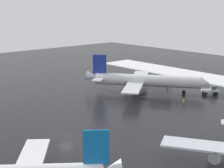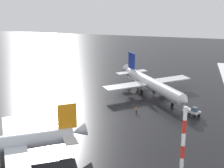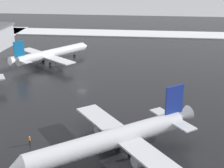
{
  "view_description": "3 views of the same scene",
  "coord_description": "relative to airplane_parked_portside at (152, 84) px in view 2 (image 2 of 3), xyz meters",
  "views": [
    {
      "loc": [
        -35.98,
        -53.9,
        25.42
      ],
      "look_at": [
        20.87,
        9.44,
        5.49
      ],
      "focal_mm": 55.0,
      "sensor_mm": 36.0,
      "label": 1
    },
    {
      "loc": [
        45.76,
        -89.65,
        35.96
      ],
      "look_at": [
        24.19,
        11.06,
        3.14
      ],
      "focal_mm": 55.0,
      "sensor_mm": 36.0,
      "label": 2
    },
    {
      "loc": [
        88.78,
        18.0,
        33.17
      ],
      "look_at": [
        12.54,
        9.87,
        4.73
      ],
      "focal_mm": 55.0,
      "sensor_mm": 36.0,
      "label": 3
    }
  ],
  "objects": [
    {
      "name": "airplane_parked_portside",
      "position": [
        0.0,
        0.0,
        0.0
      ],
      "size": [
        27.09,
        30.74,
        10.78
      ],
      "rotation": [
        0.0,
        0.0,
        5.36
      ],
      "color": "silver",
      "rests_on": "ground_plane"
    },
    {
      "name": "airplane_foreground_jet",
      "position": [
        -25.04,
        -46.23,
        -0.08
      ],
      "size": [
        32.02,
        27.4,
        10.54
      ],
      "rotation": [
        0.0,
        0.0,
        3.67
      ],
      "color": "silver",
      "rests_on": "ground_plane"
    },
    {
      "name": "ground_crew_beside_wing",
      "position": [
        -4.56,
        2.55,
        -2.59
      ],
      "size": [
        0.36,
        0.36,
        1.71
      ],
      "rotation": [
        0.0,
        0.0,
        4.16
      ],
      "color": "black",
      "rests_on": "ground_plane"
    },
    {
      "name": "ground_plane",
      "position": [
        -36.49,
        -12.73,
        -3.56
      ],
      "size": [
        240.0,
        240.0,
        0.0
      ],
      "primitive_type": "plane",
      "color": "black"
    },
    {
      "name": "ground_crew_mid_apron",
      "position": [
        -2.43,
        -16.15,
        -2.59
      ],
      "size": [
        0.36,
        0.36,
        1.71
      ],
      "rotation": [
        0.0,
        0.0,
        2.25
      ],
      "color": "black",
      "rests_on": "ground_plane"
    },
    {
      "name": "antenna_mast",
      "position": [
        10.15,
        -46.8,
        3.77
      ],
      "size": [
        0.7,
        0.7,
        14.67
      ],
      "color": "red",
      "rests_on": "ground_plane"
    },
    {
      "name": "pushback_tug",
      "position": [
        12.53,
        -14.59,
        -2.28
      ],
      "size": [
        5.01,
        4.5,
        2.5
      ],
      "rotation": [
        0.0,
        0.0,
        5.65
      ],
      "color": "silver",
      "rests_on": "ground_plane"
    },
    {
      "name": "ground_crew_by_nose_gear",
      "position": [
        9.88,
        -0.8,
        -2.59
      ],
      "size": [
        0.36,
        0.36,
        1.71
      ],
      "rotation": [
        0.0,
        0.0,
        0.02
      ],
      "color": "black",
      "rests_on": "ground_plane"
    }
  ]
}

